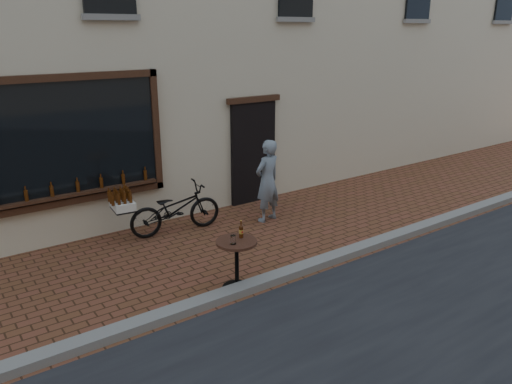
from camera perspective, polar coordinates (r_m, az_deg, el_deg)
ground at (r=7.57m, az=2.89°, el=-10.81°), size 90.00×90.00×0.00m
kerb at (r=7.68m, az=1.97°, el=-9.84°), size 90.00×0.25×0.12m
cargo_bicycle at (r=9.42m, az=-9.41°, el=-1.90°), size 2.12×0.78×0.99m
bistro_table at (r=7.29m, az=-2.21°, el=-7.16°), size 0.60×0.60×1.03m
pedestrian at (r=9.79m, az=1.31°, el=1.28°), size 0.66×0.50×1.64m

